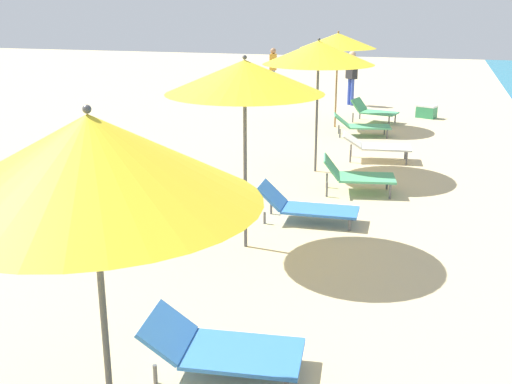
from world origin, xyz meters
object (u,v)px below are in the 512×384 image
object	(u,v)px
umbrella_farthest	(338,41)
person_walking_mid	(273,65)
lounger_fourth_shoreside	(376,145)
lounger_farthest_shoreside	(373,111)
umbrella_third	(245,77)
lounger_farthest_inland	(361,125)
cooler_box	(426,111)
umbrella_second	(91,160)
lounger_fourth_inland	(356,175)
lounger_second_shoreside	(221,347)
person_walking_near	(352,72)
umbrella_fourth	(319,53)
lounger_third_shoreside	(306,206)

from	to	relation	value
umbrella_farthest	person_walking_mid	distance (m)	7.20
lounger_fourth_shoreside	lounger_farthest_shoreside	distance (m)	4.43
lounger_fourth_shoreside	umbrella_farthest	size ratio (longest dim) A/B	0.59
umbrella_third	lounger_farthest_inland	bearing A→B (deg)	85.42
umbrella_third	lounger_farthest_inland	world-z (taller)	umbrella_third
lounger_fourth_shoreside	cooler_box	world-z (taller)	lounger_fourth_shoreside
umbrella_second	lounger_farthest_inland	distance (m)	12.29
lounger_farthest_shoreside	cooler_box	distance (m)	1.85
lounger_farthest_inland	lounger_fourth_inland	bearing A→B (deg)	-96.31
lounger_fourth_shoreside	lounger_farthest_shoreside	bearing A→B (deg)	90.10
lounger_second_shoreside	lounger_farthest_inland	bearing A→B (deg)	84.16
person_walking_near	cooler_box	xyz separation A→B (m)	(2.47, -1.72, -0.87)
person_walking_mid	lounger_fourth_inland	bearing A→B (deg)	106.52
umbrella_third	lounger_fourth_inland	xyz separation A→B (m)	(1.15, 2.97, -2.02)
lounger_second_shoreside	person_walking_mid	world-z (taller)	person_walking_mid
umbrella_second	umbrella_fourth	world-z (taller)	umbrella_second
umbrella_fourth	person_walking_near	distance (m)	8.61
lounger_third_shoreside	lounger_fourth_shoreside	world-z (taller)	lounger_third_shoreside
umbrella_farthest	person_walking_mid	world-z (taller)	umbrella_farthest
umbrella_second	person_walking_near	world-z (taller)	umbrella_second
lounger_third_shoreside	lounger_farthest_shoreside	world-z (taller)	lounger_farthest_shoreside
umbrella_fourth	lounger_farthest_inland	distance (m)	4.24
umbrella_farthest	lounger_farthest_inland	bearing A→B (deg)	-50.53
umbrella_fourth	cooler_box	xyz separation A→B (m)	(2.00, 6.78, -2.15)
umbrella_second	umbrella_farthest	size ratio (longest dim) A/B	1.04
lounger_second_shoreside	umbrella_farthest	bearing A→B (deg)	88.06
umbrella_fourth	lounger_fourth_inland	world-z (taller)	umbrella_fourth
lounger_farthest_shoreside	lounger_farthest_inland	size ratio (longest dim) A/B	0.89
umbrella_farthest	person_walking_near	distance (m)	4.03
lounger_third_shoreside	lounger_fourth_shoreside	xyz separation A→B (m)	(0.65, 4.23, 0.07)
lounger_farthest_shoreside	umbrella_second	bearing A→B (deg)	-78.27
umbrella_third	lounger_farthest_shoreside	distance (m)	10.09
umbrella_second	person_walking_near	distance (m)	16.99
umbrella_third	lounger_farthest_shoreside	world-z (taller)	umbrella_third
umbrella_third	person_walking_mid	world-z (taller)	umbrella_third
lounger_second_shoreside	person_walking_near	bearing A→B (deg)	87.45
lounger_fourth_inland	umbrella_third	bearing A→B (deg)	-121.11
lounger_second_shoreside	lounger_farthest_inland	size ratio (longest dim) A/B	1.00
umbrella_second	lounger_fourth_inland	world-z (taller)	umbrella_second
person_walking_near	umbrella_second	bearing A→B (deg)	-133.92
lounger_second_shoreside	lounger_fourth_shoreside	world-z (taller)	lounger_fourth_shoreside
person_walking_mid	lounger_fourth_shoreside	bearing A→B (deg)	111.82
lounger_farthest_inland	person_walking_mid	distance (m)	8.37
lounger_second_shoreside	umbrella_fourth	xyz separation A→B (m)	(-0.51, 7.22, 2.10)
lounger_second_shoreside	umbrella_farthest	world-z (taller)	umbrella_farthest
umbrella_third	lounger_farthest_shoreside	xyz separation A→B (m)	(0.74, 9.86, -2.02)
lounger_third_shoreside	lounger_farthest_shoreside	size ratio (longest dim) A/B	1.15
lounger_third_shoreside	person_walking_mid	xyz separation A→B (m)	(-4.16, 13.89, 0.72)
lounger_second_shoreside	lounger_third_shoreside	bearing A→B (deg)	85.02
cooler_box	umbrella_third	bearing A→B (deg)	-101.19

